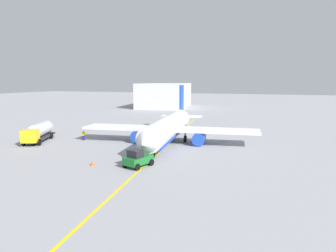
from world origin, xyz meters
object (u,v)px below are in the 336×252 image
(fuel_tanker, at_px, (39,132))
(airplane, at_px, (169,128))
(pushback_tug, at_px, (138,159))
(safety_cone_nose, at_px, (92,163))
(refueling_worker, at_px, (84,136))

(fuel_tanker, bearing_deg, airplane, 107.59)
(pushback_tug, bearing_deg, airplane, -174.07)
(pushback_tug, bearing_deg, safety_cone_nose, -73.82)
(airplane, relative_size, refueling_worker, 17.87)
(fuel_tanker, distance_m, refueling_worker, 7.59)
(airplane, relative_size, pushback_tug, 7.63)
(safety_cone_nose, bearing_deg, airplane, 166.35)
(pushback_tug, distance_m, refueling_worker, 20.31)
(refueling_worker, relative_size, safety_cone_nose, 2.68)
(pushback_tug, height_order, refueling_worker, pushback_tug)
(airplane, distance_m, pushback_tug, 14.89)
(airplane, bearing_deg, refueling_worker, -78.75)
(airplane, xyz_separation_m, refueling_worker, (2.99, -15.05, -1.80))
(refueling_worker, bearing_deg, safety_cone_nose, 39.77)
(refueling_worker, bearing_deg, airplane, 101.25)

